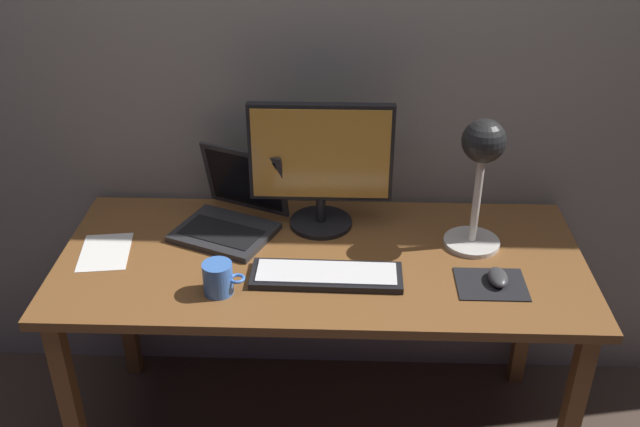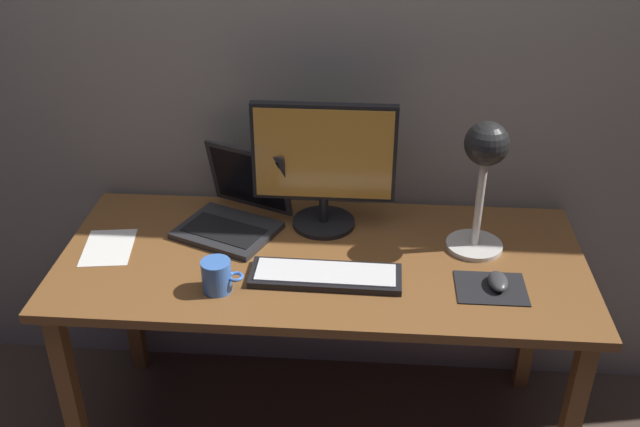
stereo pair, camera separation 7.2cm
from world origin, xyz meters
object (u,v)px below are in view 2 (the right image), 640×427
keyboard_main (326,275)px  laptop (237,206)px  monitor (324,162)px  mouse (498,281)px  coffee_mug (217,276)px  desk_lamp (484,164)px

keyboard_main → laptop: size_ratio=1.15×
laptop → monitor: bearing=3.2°
mouse → coffee_mug: bearing=-174.9°
keyboard_main → coffee_mug: coffee_mug is taller
laptop → coffee_mug: 0.37m
desk_lamp → keyboard_main: bearing=-155.7°
keyboard_main → mouse: (0.49, -0.00, 0.01)m
keyboard_main → mouse: bearing=-0.6°
keyboard_main → desk_lamp: desk_lamp is taller
monitor → keyboard_main: monitor is taller
monitor → mouse: bearing=-30.9°
laptop → coffee_mug: laptop is taller
laptop → desk_lamp: (0.76, -0.09, 0.22)m
mouse → coffee_mug: (-0.79, -0.07, 0.03)m
keyboard_main → desk_lamp: size_ratio=1.06×
coffee_mug → mouse: bearing=5.1°
monitor → mouse: (0.52, -0.31, -0.21)m
coffee_mug → desk_lamp: bearing=20.4°
monitor → desk_lamp: monitor is taller
desk_lamp → mouse: (0.04, -0.21, -0.27)m
mouse → coffee_mug: size_ratio=0.80×
keyboard_main → laptop: (-0.31, 0.29, 0.06)m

